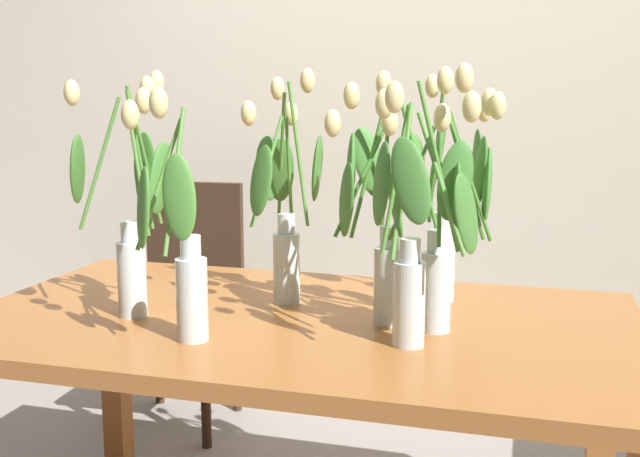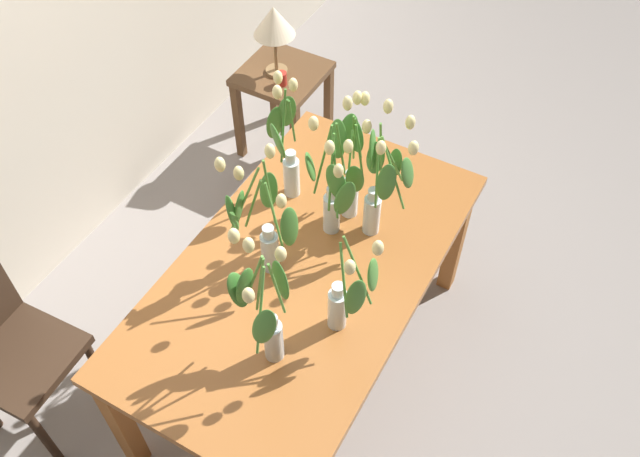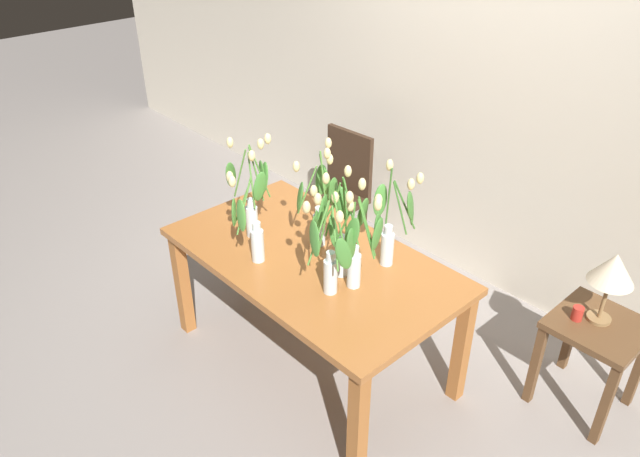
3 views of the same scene
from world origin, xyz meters
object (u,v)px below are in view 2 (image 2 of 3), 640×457
(dining_table, at_px, (304,280))
(pillar_candle, at_px, (282,79))
(tulip_vase_6, at_px, (382,188))
(tulip_vase_5, at_px, (354,170))
(tulip_vase_1, at_px, (287,152))
(tulip_vase_2, at_px, (263,227))
(tulip_vase_4, at_px, (265,315))
(tulip_vase_0, at_px, (333,189))
(table_lamp, at_px, (274,23))
(dining_chair, at_px, (0,340))
(tulip_vase_3, at_px, (345,300))
(side_table, at_px, (283,88))

(dining_table, height_order, pillar_candle, dining_table)
(dining_table, relative_size, tulip_vase_6, 2.73)
(tulip_vase_5, distance_m, pillar_candle, 1.19)
(tulip_vase_1, distance_m, pillar_candle, 1.02)
(tulip_vase_1, distance_m, tulip_vase_2, 0.42)
(tulip_vase_2, xyz_separation_m, pillar_candle, (1.19, 0.67, -0.39))
(tulip_vase_4, height_order, tulip_vase_6, tulip_vase_6)
(tulip_vase_0, distance_m, tulip_vase_1, 0.30)
(tulip_vase_0, xyz_separation_m, tulip_vase_2, (-0.28, 0.13, -0.01))
(tulip_vase_5, bearing_deg, table_lamp, 46.46)
(tulip_vase_0, relative_size, tulip_vase_6, 1.00)
(dining_chair, bearing_deg, tulip_vase_1, -32.17)
(tulip_vase_1, distance_m, tulip_vase_6, 0.43)
(tulip_vase_0, xyz_separation_m, dining_chair, (-0.96, 0.95, -0.46))
(tulip_vase_3, bearing_deg, tulip_vase_4, 139.84)
(dining_table, relative_size, tulip_vase_1, 2.78)
(tulip_vase_1, xyz_separation_m, side_table, (0.89, 0.59, -0.52))
(tulip_vase_3, xyz_separation_m, tulip_vase_6, (0.48, 0.10, 0.05))
(tulip_vase_0, relative_size, tulip_vase_3, 1.09)
(tulip_vase_2, height_order, table_lamp, tulip_vase_2)
(dining_chair, relative_size, side_table, 1.69)
(tulip_vase_2, bearing_deg, tulip_vase_5, -19.32)
(tulip_vase_6, bearing_deg, tulip_vase_2, 143.27)
(dining_table, distance_m, tulip_vase_1, 0.52)
(tulip_vase_0, height_order, tulip_vase_6, tulip_vase_6)
(tulip_vase_2, distance_m, tulip_vase_6, 0.48)
(tulip_vase_3, bearing_deg, tulip_vase_0, 34.12)
(tulip_vase_3, xyz_separation_m, pillar_candle, (1.29, 1.05, -0.33))
(tulip_vase_5, xyz_separation_m, dining_chair, (-1.10, 0.96, -0.45))
(tulip_vase_5, relative_size, dining_chair, 0.58)
(tulip_vase_4, bearing_deg, tulip_vase_0, 7.23)
(tulip_vase_3, bearing_deg, tulip_vase_5, 24.77)
(tulip_vase_3, relative_size, tulip_vase_4, 0.92)
(tulip_vase_0, height_order, side_table, tulip_vase_0)
(tulip_vase_6, bearing_deg, tulip_vase_5, 74.84)
(tulip_vase_2, relative_size, tulip_vase_4, 1.01)
(tulip_vase_4, distance_m, table_lamp, 1.85)
(table_lamp, bearing_deg, tulip_vase_2, -149.47)
(tulip_vase_5, bearing_deg, tulip_vase_6, -105.16)
(tulip_vase_1, bearing_deg, tulip_vase_5, -85.53)
(tulip_vase_1, distance_m, tulip_vase_4, 0.79)
(tulip_vase_6, bearing_deg, tulip_vase_0, 123.96)
(tulip_vase_3, distance_m, tulip_vase_5, 0.57)
(tulip_vase_5, height_order, table_lamp, tulip_vase_5)
(tulip_vase_1, relative_size, dining_chair, 0.62)
(tulip_vase_6, bearing_deg, dining_table, 152.39)
(dining_chair, relative_size, table_lamp, 2.34)
(tulip_vase_5, distance_m, dining_chair, 1.53)
(dining_table, height_order, tulip_vase_6, tulip_vase_6)
(tulip_vase_4, bearing_deg, tulip_vase_6, -6.52)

